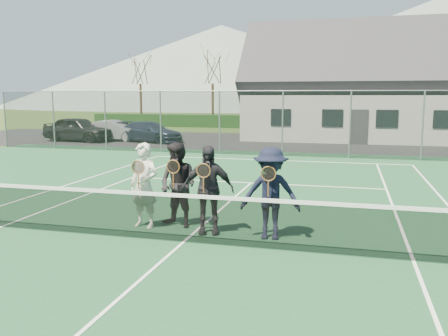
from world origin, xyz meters
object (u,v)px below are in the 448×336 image
(car_c, at_px, (150,132))
(player_a, at_px, (144,185))
(car_b, at_px, (115,131))
(tennis_net, at_px, (183,216))
(player_b, at_px, (178,185))
(car_a, at_px, (78,129))
(player_c, at_px, (208,190))
(clubhouse, at_px, (368,77))
(player_d, at_px, (270,193))

(car_c, distance_m, player_a, 18.89)
(car_b, height_order, tennis_net, car_b)
(player_b, bearing_deg, car_b, 121.42)
(car_a, xyz_separation_m, player_c, (13.31, -16.77, 0.17))
(car_c, xyz_separation_m, player_c, (8.89, -17.44, 0.30))
(car_a, relative_size, player_b, 2.46)
(car_c, distance_m, clubhouse, 14.31)
(clubhouse, distance_m, player_d, 23.66)
(player_a, distance_m, player_c, 1.43)
(car_c, bearing_deg, car_b, 100.53)
(car_b, bearing_deg, car_a, 113.49)
(player_d, bearing_deg, player_b, 169.85)
(car_a, bearing_deg, player_c, -134.48)
(car_c, height_order, player_b, player_b)
(tennis_net, height_order, player_b, player_b)
(car_b, height_order, player_a, player_a)
(car_b, distance_m, tennis_net, 21.40)
(car_b, height_order, car_c, car_b)
(tennis_net, relative_size, player_d, 6.49)
(tennis_net, xyz_separation_m, player_c, (0.27, 0.71, 0.38))
(car_b, relative_size, player_c, 2.15)
(car_b, height_order, player_b, player_b)
(car_a, relative_size, car_b, 1.15)
(car_a, relative_size, player_c, 2.46)
(tennis_net, bearing_deg, player_b, 114.99)
(tennis_net, relative_size, clubhouse, 0.75)
(clubhouse, distance_m, player_c, 23.78)
(car_b, bearing_deg, player_c, -146.91)
(car_a, bearing_deg, player_a, -137.44)
(car_c, xyz_separation_m, player_d, (10.17, -17.48, 0.30))
(car_c, relative_size, player_c, 2.37)
(car_a, xyz_separation_m, player_b, (12.56, -16.44, 0.17))
(player_b, relative_size, player_c, 1.00)
(player_a, bearing_deg, car_a, 125.49)
(car_c, xyz_separation_m, player_a, (7.47, -17.35, 0.30))
(car_c, relative_size, clubhouse, 0.27)
(tennis_net, distance_m, player_b, 1.20)
(tennis_net, relative_size, player_b, 6.49)
(car_a, bearing_deg, clubhouse, -61.99)
(clubhouse, xyz_separation_m, player_a, (-5.16, -23.19, -3.07))
(clubhouse, bearing_deg, tennis_net, -99.46)
(player_b, height_order, player_d, same)
(car_b, relative_size, tennis_net, 0.33)
(player_c, bearing_deg, tennis_net, -110.67)
(car_c, xyz_separation_m, clubhouse, (12.62, 5.85, 3.37))
(car_c, height_order, player_a, player_a)
(car_b, xyz_separation_m, car_c, (2.42, -0.18, -0.02))
(car_c, distance_m, tennis_net, 20.10)
(player_b, bearing_deg, player_d, -10.15)
(clubhouse, bearing_deg, car_b, -159.36)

